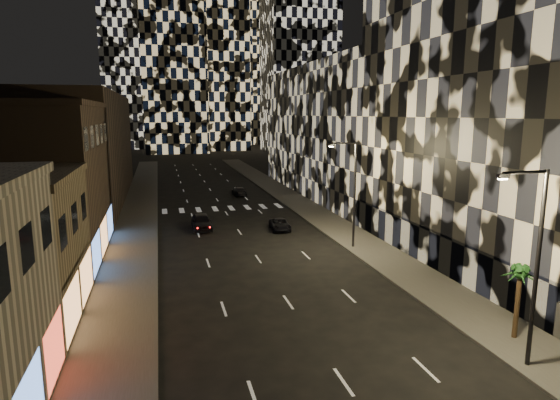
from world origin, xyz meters
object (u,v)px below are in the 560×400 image
palm_tree (520,278)px  streetlight_near (534,256)px  car_dark_midlane (202,222)px  streetlight_far (352,187)px  car_dark_rightlane (280,224)px  car_dark_oncoming (239,191)px

palm_tree → streetlight_near: bearing=-123.9°
car_dark_midlane → palm_tree: 30.86m
streetlight_far → palm_tree: bearing=-84.8°
streetlight_far → car_dark_midlane: size_ratio=1.95×
car_dark_midlane → car_dark_rightlane: size_ratio=1.19×
streetlight_near → car_dark_rightlane: 28.61m
palm_tree → car_dark_oncoming: bearing=97.9°
streetlight_far → car_dark_rightlane: bearing=118.4°
streetlight_near → palm_tree: streetlight_near is taller
car_dark_rightlane → palm_tree: bearing=-72.9°
streetlight_far → car_dark_midlane: bearing=139.7°
car_dark_oncoming → palm_tree: size_ratio=1.06×
car_dark_midlane → car_dark_rightlane: 7.90m
car_dark_rightlane → palm_tree: 26.29m
car_dark_oncoming → palm_tree: 46.94m
car_dark_oncoming → palm_tree: palm_tree is taller
car_dark_oncoming → streetlight_far: bearing=98.6°
car_dark_oncoming → car_dark_midlane: bearing=68.6°
car_dark_oncoming → palm_tree: bearing=97.0°
streetlight_near → car_dark_rightlane: (-4.27, 27.87, -4.81)m
streetlight_near → car_dark_oncoming: (-4.85, 48.81, -4.76)m
streetlight_near → car_dark_midlane: bearing=111.5°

